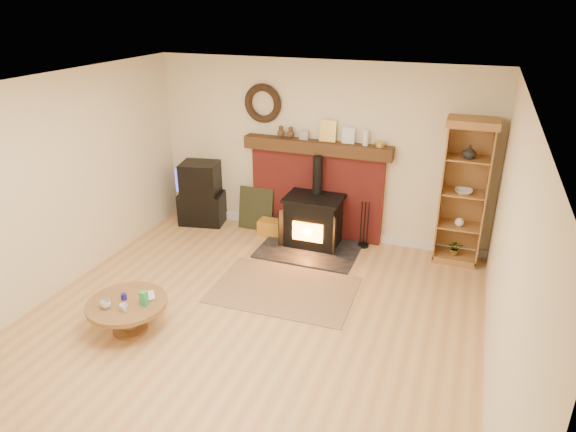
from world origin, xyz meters
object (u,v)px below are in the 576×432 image
at_px(coffee_table, 127,307).
at_px(wood_stove, 313,223).
at_px(tv_unit, 201,194).
at_px(curio_cabinet, 464,192).

bearing_deg(coffee_table, wood_stove, 65.32).
bearing_deg(coffee_table, tv_unit, 103.47).
relative_size(tv_unit, coffee_table, 1.17).
xyz_separation_m(wood_stove, tv_unit, (-1.93, 0.19, 0.11)).
height_order(wood_stove, curio_cabinet, curio_cabinet).
distance_m(tv_unit, curio_cabinet, 3.95).
xyz_separation_m(wood_stove, coffee_table, (-1.24, -2.69, -0.07)).
height_order(curio_cabinet, coffee_table, curio_cabinet).
xyz_separation_m(wood_stove, curio_cabinet, (1.99, 0.28, 0.62)).
distance_m(wood_stove, curio_cabinet, 2.11).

